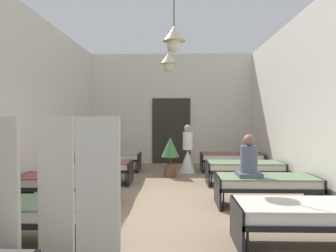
{
  "coord_description": "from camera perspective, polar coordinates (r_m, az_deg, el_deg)",
  "views": [
    {
      "loc": [
        0.19,
        -5.96,
        1.69
      ],
      "look_at": [
        0.0,
        1.02,
        1.5
      ],
      "focal_mm": 33.27,
      "sensor_mm": 36.0,
      "label": 1
    }
  ],
  "objects": [
    {
      "name": "bed_left_row_4",
      "position": [
        10.06,
        -10.55,
        -5.62
      ],
      "size": [
        1.9,
        0.84,
        0.57
      ],
      "color": "black",
      "rests_on": "ground"
    },
    {
      "name": "patient_seated_primary",
      "position": [
        6.1,
        14.6,
        -6.23
      ],
      "size": [
        0.44,
        0.44,
        0.8
      ],
      "color": "#515B70",
      "rests_on": "bed_right_row_2"
    },
    {
      "name": "bed_right_row_3",
      "position": [
        8.14,
        13.84,
        -7.33
      ],
      "size": [
        1.9,
        0.84,
        0.57
      ],
      "color": "black",
      "rests_on": "ground"
    },
    {
      "name": "nurse_near_aisle",
      "position": [
        9.65,
        3.62,
        -5.36
      ],
      "size": [
        0.52,
        0.52,
        1.49
      ],
      "rotation": [
        0.0,
        0.0,
        5.35
      ],
      "color": "white",
      "rests_on": "ground"
    },
    {
      "name": "bed_left_row_3",
      "position": [
        8.23,
        -13.35,
        -7.23
      ],
      "size": [
        1.9,
        0.84,
        0.57
      ],
      "color": "black",
      "rests_on": "ground"
    },
    {
      "name": "bed_right_row_2",
      "position": [
        6.33,
        17.57,
        -9.92
      ],
      "size": [
        1.9,
        0.84,
        0.57
      ],
      "color": "black",
      "rests_on": "ground"
    },
    {
      "name": "room_shell",
      "position": [
        7.24,
        0.06,
        4.23
      ],
      "size": [
        6.32,
        11.24,
        4.04
      ],
      "color": "silver",
      "rests_on": "ground"
    },
    {
      "name": "potted_plant",
      "position": [
        8.91,
        0.43,
        -4.92
      ],
      "size": [
        0.52,
        0.52,
        1.13
      ],
      "color": "brown",
      "rests_on": "ground"
    },
    {
      "name": "bed_right_row_4",
      "position": [
        9.99,
        11.51,
        -5.68
      ],
      "size": [
        1.9,
        0.84,
        0.57
      ],
      "color": "black",
      "rests_on": "ground"
    },
    {
      "name": "bed_left_row_2",
      "position": [
        6.44,
        -17.76,
        -9.72
      ],
      "size": [
        1.9,
        0.84,
        0.57
      ],
      "color": "black",
      "rests_on": "ground"
    },
    {
      "name": "ground_plane",
      "position": [
        6.21,
        -0.26,
        -14.71
      ],
      "size": [
        6.52,
        11.64,
        0.1
      ],
      "primitive_type": "cube",
      "color": "#8C755B"
    },
    {
      "name": "bed_left_row_1",
      "position": [
        4.73,
        -25.61,
        -13.91
      ],
      "size": [
        1.9,
        0.84,
        0.57
      ],
      "color": "black",
      "rests_on": "ground"
    },
    {
      "name": "bed_right_row_1",
      "position": [
        4.58,
        24.36,
        -14.42
      ],
      "size": [
        1.9,
        0.84,
        0.57
      ],
      "color": "black",
      "rests_on": "ground"
    },
    {
      "name": "privacy_screen",
      "position": [
        3.2,
        -20.13,
        -13.74
      ],
      "size": [
        1.22,
        0.29,
        1.7
      ],
      "rotation": [
        0.0,
        0.0,
        -0.37
      ],
      "color": "silver",
      "rests_on": "ground"
    }
  ]
}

